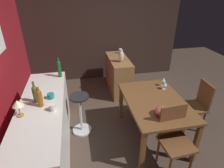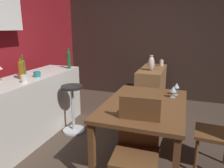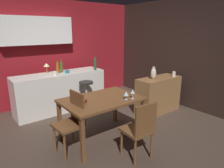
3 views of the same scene
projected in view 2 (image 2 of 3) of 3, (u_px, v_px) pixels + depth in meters
ground_plane at (120, 154)px, 2.73m from camera, size 9.00×9.00×0.00m
wall_side_right at (141, 40)px, 4.81m from camera, size 0.10×4.40×2.60m
dining_table at (145, 110)px, 2.44m from camera, size 1.32×0.89×0.74m
kitchen_counter at (26, 109)px, 3.01m from camera, size 2.10×0.60×0.90m
sideboard_cabinet at (151, 89)px, 4.13m from camera, size 1.10×0.44×0.82m
chair_near_window at (137, 147)px, 1.92m from camera, size 0.43×0.43×0.96m
chair_by_doorway at (222, 130)px, 2.31m from camera, size 0.43×0.43×0.90m
bar_stool at (73, 108)px, 3.23m from camera, size 0.34×0.34×0.74m
wine_glass_left at (177, 86)px, 2.68m from camera, size 0.07×0.07×0.16m
wine_glass_right at (173, 89)px, 2.58m from camera, size 0.08×0.08×0.14m
fruit_bowl at (132, 108)px, 2.09m from camera, size 0.21×0.21×0.12m
wine_bottle_amber at (21, 69)px, 2.82m from camera, size 0.07×0.07×0.28m
wine_bottle_olive at (23, 67)px, 2.96m from camera, size 0.07×0.07×0.31m
wine_bottle_green at (69, 59)px, 3.55m from camera, size 0.06×0.06×0.35m
cup_teal at (37, 74)px, 2.98m from camera, size 0.13×0.09×0.08m
cup_white at (24, 79)px, 2.67m from camera, size 0.11×0.08×0.09m
pillar_candle_tall at (162, 63)px, 4.30m from camera, size 0.08×0.08×0.14m
vase_ceramic_ivory at (151, 63)px, 3.80m from camera, size 0.12×0.12×0.27m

